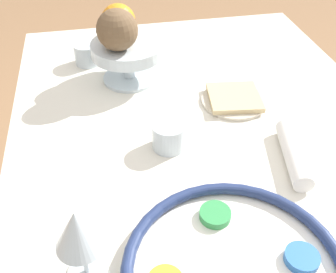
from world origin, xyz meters
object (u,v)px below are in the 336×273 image
object	(u,v)px
bread_plate	(234,99)
napkin_roll	(293,153)
wine_glass	(78,231)
orange_fruit	(118,21)
seder_plate	(235,271)
cup_far	(87,54)
cup_near	(119,36)
fruit_stand	(128,53)
cup_mid	(169,136)
coconut	(117,30)

from	to	relation	value
bread_plate	napkin_roll	size ratio (longest dim) A/B	0.88
wine_glass	orange_fruit	distance (m)	0.59
orange_fruit	bread_plate	bearing A→B (deg)	-126.87
seder_plate	cup_far	xyz separation A→B (m)	(0.70, 0.19, 0.01)
wine_glass	cup_near	bearing A→B (deg)	-9.50
wine_glass	napkin_roll	xyz separation A→B (m)	(0.17, -0.41, -0.08)
fruit_stand	bread_plate	bearing A→B (deg)	-123.22
cup_mid	wine_glass	bearing A→B (deg)	145.76
fruit_stand	cup_far	world-z (taller)	fruit_stand
wine_glass	bread_plate	distance (m)	0.54
fruit_stand	orange_fruit	world-z (taller)	orange_fruit
fruit_stand	napkin_roll	size ratio (longest dim) A/B	1.03
bread_plate	cup_near	size ratio (longest dim) A/B	2.26
wine_glass	napkin_roll	distance (m)	0.45
seder_plate	coconut	bearing A→B (deg)	11.03
coconut	orange_fruit	bearing A→B (deg)	-7.45
wine_glass	coconut	world-z (taller)	coconut
seder_plate	cup_mid	size ratio (longest dim) A/B	4.95
bread_plate	cup_mid	size ratio (longest dim) A/B	2.26
napkin_roll	cup_far	bearing A→B (deg)	38.73
coconut	bread_plate	xyz separation A→B (m)	(-0.13, -0.26, -0.14)
seder_plate	cup_far	size ratio (longest dim) A/B	4.95
seder_plate	cup_mid	distance (m)	0.31
orange_fruit	cup_mid	xyz separation A→B (m)	(-0.32, -0.06, -0.12)
coconut	cup_near	bearing A→B (deg)	-4.37
fruit_stand	cup_mid	size ratio (longest dim) A/B	2.65
fruit_stand	coconut	size ratio (longest dim) A/B	1.87
coconut	bread_plate	distance (m)	0.32
orange_fruit	cup_near	xyz separation A→B (m)	(0.17, -0.01, -0.12)
wine_glass	cup_mid	bearing A→B (deg)	-34.24
bread_plate	napkin_roll	world-z (taller)	napkin_roll
fruit_stand	cup_mid	distance (m)	0.29
bread_plate	cup_far	xyz separation A→B (m)	(0.26, 0.34, 0.02)
napkin_roll	orange_fruit	bearing A→B (deg)	36.20
cup_mid	bread_plate	bearing A→B (deg)	-55.20
seder_plate	cup_far	bearing A→B (deg)	15.16
seder_plate	orange_fruit	size ratio (longest dim) A/B	4.02
bread_plate	cup_far	world-z (taller)	cup_far
cup_near	wine_glass	bearing A→B (deg)	170.50
fruit_stand	napkin_roll	world-z (taller)	fruit_stand
seder_plate	orange_fruit	world-z (taller)	orange_fruit
fruit_stand	coconut	distance (m)	0.08
coconut	bread_plate	world-z (taller)	coconut
napkin_roll	cup_far	xyz separation A→B (m)	(0.48, 0.39, 0.01)
napkin_roll	cup_near	size ratio (longest dim) A/B	2.57
wine_glass	napkin_roll	world-z (taller)	wine_glass
wine_glass	cup_mid	distance (m)	0.33
orange_fruit	cup_mid	size ratio (longest dim) A/B	1.23
seder_plate	bread_plate	world-z (taller)	seder_plate
seder_plate	cup_far	world-z (taller)	cup_far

